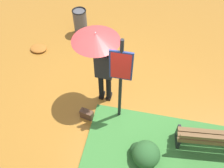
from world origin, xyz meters
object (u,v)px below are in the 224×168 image
object	(u,v)px
info_sign_post	(121,75)
trash_bin	(80,22)
handbag	(87,114)
person_with_umbrella	(100,52)
park_bench	(212,140)

from	to	relation	value
info_sign_post	trash_bin	xyz separation A→B (m)	(1.72, -2.75, -1.03)
trash_bin	handbag	bearing A→B (deg)	108.57
person_with_umbrella	trash_bin	size ratio (longest dim) A/B	2.45
handbag	trash_bin	distance (m)	3.12
person_with_umbrella	info_sign_post	world-z (taller)	info_sign_post
park_bench	trash_bin	xyz separation A→B (m)	(3.70, -3.20, 0.02)
person_with_umbrella	info_sign_post	distance (m)	0.68
person_with_umbrella	handbag	distance (m)	1.57
park_bench	info_sign_post	bearing A→B (deg)	-12.71
person_with_umbrella	handbag	bearing A→B (deg)	70.99
person_with_umbrella	trash_bin	distance (m)	2.85
handbag	trash_bin	size ratio (longest dim) A/B	0.44
trash_bin	person_with_umbrella	bearing A→B (deg)	117.39
park_bench	handbag	bearing A→B (deg)	-5.42
info_sign_post	handbag	bearing A→B (deg)	14.67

